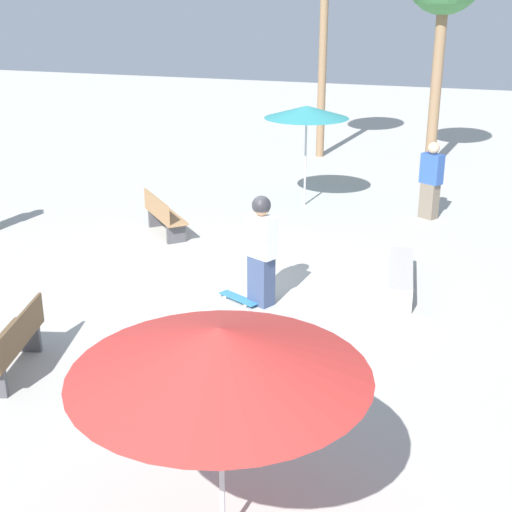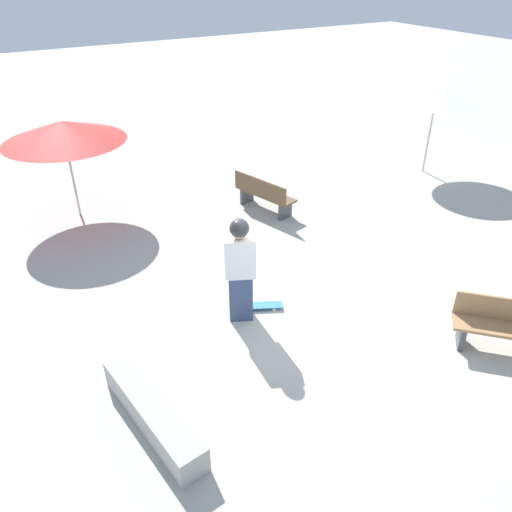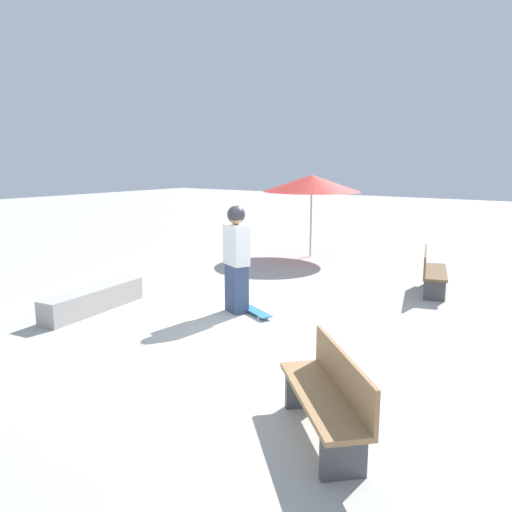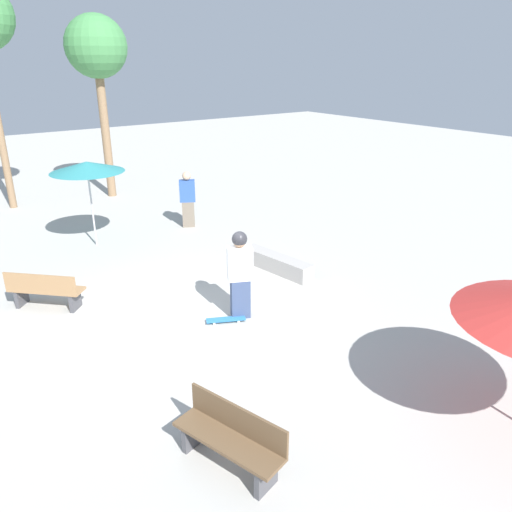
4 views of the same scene
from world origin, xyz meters
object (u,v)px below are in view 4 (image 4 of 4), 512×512
object	(u,v)px
skater_main	(240,272)
skateboard	(226,319)
concrete_ledge	(277,263)
shade_umbrella_teal	(87,167)
palm_tree_right	(96,50)
bystander_far	(188,200)
bench_far	(45,290)
bench_near	(231,438)

from	to	relation	value
skater_main	skateboard	bearing A→B (deg)	30.05
concrete_ledge	shade_umbrella_teal	bearing A→B (deg)	33.73
skateboard	palm_tree_right	xyz separation A→B (m)	(11.00, -1.86, 5.18)
skater_main	bystander_far	distance (m)	6.21
concrete_ledge	skater_main	bearing A→B (deg)	124.29
palm_tree_right	bystander_far	bearing A→B (deg)	-173.69
skateboard	bench_far	xyz separation A→B (m)	(2.78, 2.77, 0.37)
shade_umbrella_teal	bystander_far	distance (m)	3.29
bench_near	shade_umbrella_teal	xyz separation A→B (m)	(9.23, -1.46, 1.83)
skater_main	bench_far	world-z (taller)	skater_main
skateboard	shade_umbrella_teal	size ratio (longest dim) A/B	0.34
shade_umbrella_teal	bench_far	bearing A→B (deg)	145.43
palm_tree_right	bystander_far	size ratio (longest dim) A/B	3.67
bench_far	palm_tree_right	world-z (taller)	palm_tree_right
bystander_far	bench_far	bearing A→B (deg)	-119.48
bench_far	palm_tree_right	xyz separation A→B (m)	(8.23, -4.63, 4.82)
bench_far	palm_tree_right	size ratio (longest dim) A/B	0.22
skater_main	bench_far	distance (m)	4.22
bystander_far	palm_tree_right	bearing A→B (deg)	125.78
bench_far	skateboard	bearing A→B (deg)	0.10
palm_tree_right	bystander_far	distance (m)	6.74
concrete_ledge	palm_tree_right	size ratio (longest dim) A/B	0.33
shade_umbrella_teal	palm_tree_right	xyz separation A→B (m)	(5.02, -2.42, 2.99)
bench_near	bench_far	bearing A→B (deg)	-8.93
skateboard	concrete_ledge	distance (m)	2.86
bench_near	shade_umbrella_teal	bearing A→B (deg)	-25.02
skater_main	skateboard	xyz separation A→B (m)	(-0.04, 0.39, -0.95)
bench_far	skater_main	bearing A→B (deg)	4.21
bench_near	bystander_far	xyz separation A→B (m)	(9.15, -4.44, 0.45)
shade_umbrella_teal	skateboard	bearing A→B (deg)	-174.65
skater_main	bench_far	bearing A→B (deg)	-16.29
bystander_far	concrete_ledge	bearing A→B (deg)	-59.99
skateboard	concrete_ledge	size ratio (longest dim) A/B	0.38
skateboard	bench_near	world-z (taller)	bench_near
skater_main	palm_tree_right	size ratio (longest dim) A/B	0.29
skateboard	bench_far	size ratio (longest dim) A/B	0.56
concrete_ledge	bench_near	distance (m)	6.50
shade_umbrella_teal	concrete_ledge	bearing A→B (deg)	-146.27
bench_far	shade_umbrella_teal	size ratio (longest dim) A/B	0.60
concrete_ledge	bench_near	size ratio (longest dim) A/B	1.29
bench_far	shade_umbrella_teal	world-z (taller)	shade_umbrella_teal
skateboard	bench_near	bearing A→B (deg)	84.23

